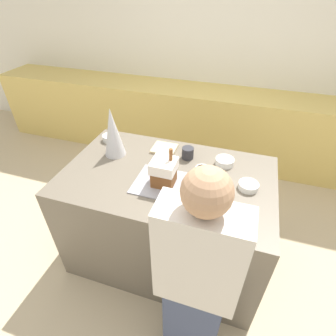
# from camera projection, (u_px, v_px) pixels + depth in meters

# --- Properties ---
(ground_plane) EXTENTS (12.00, 12.00, 0.00)m
(ground_plane) POSITION_uv_depth(u_px,v_px,m) (167.00, 251.00, 2.44)
(ground_plane) COLOR #C6B28E
(wall_back) EXTENTS (8.00, 0.05, 2.60)m
(wall_back) POSITION_uv_depth(u_px,v_px,m) (218.00, 52.00, 3.23)
(wall_back) COLOR white
(wall_back) RESTS_ON ground_plane
(back_cabinet_block) EXTENTS (6.00, 0.60, 0.92)m
(back_cabinet_block) POSITION_uv_depth(u_px,v_px,m) (207.00, 125.00, 3.49)
(back_cabinet_block) COLOR #DBBC60
(back_cabinet_block) RESTS_ON ground_plane
(kitchen_island) EXTENTS (1.53, 0.95, 0.90)m
(kitchen_island) POSITION_uv_depth(u_px,v_px,m) (167.00, 217.00, 2.17)
(kitchen_island) COLOR #6B6051
(kitchen_island) RESTS_ON ground_plane
(baking_tray) EXTENTS (0.41, 0.33, 0.01)m
(baking_tray) POSITION_uv_depth(u_px,v_px,m) (164.00, 183.00, 1.82)
(baking_tray) COLOR #9E9EA8
(baking_tray) RESTS_ON kitchen_island
(gingerbread_house) EXTENTS (0.16, 0.16, 0.27)m
(gingerbread_house) POSITION_uv_depth(u_px,v_px,m) (164.00, 172.00, 1.75)
(gingerbread_house) COLOR brown
(gingerbread_house) RESTS_ON baking_tray
(decorative_tree) EXTENTS (0.17, 0.17, 0.39)m
(decorative_tree) POSITION_uv_depth(u_px,v_px,m) (113.00, 132.00, 2.00)
(decorative_tree) COLOR silver
(decorative_tree) RESTS_ON kitchen_island
(candy_bowl_near_tray_right) EXTENTS (0.12, 0.12, 0.05)m
(candy_bowl_near_tray_right) POSITION_uv_depth(u_px,v_px,m) (110.00, 138.00, 2.27)
(candy_bowl_near_tray_right) COLOR silver
(candy_bowl_near_tray_right) RESTS_ON kitchen_island
(candy_bowl_far_right) EXTENTS (0.11, 0.11, 0.04)m
(candy_bowl_far_right) POSITION_uv_depth(u_px,v_px,m) (203.00, 170.00, 1.91)
(candy_bowl_far_right) COLOR silver
(candy_bowl_far_right) RESTS_ON kitchen_island
(candy_bowl_near_tray_left) EXTENTS (0.14, 0.14, 0.05)m
(candy_bowl_near_tray_left) POSITION_uv_depth(u_px,v_px,m) (225.00, 161.00, 1.99)
(candy_bowl_near_tray_left) COLOR white
(candy_bowl_near_tray_left) RESTS_ON kitchen_island
(candy_bowl_front_corner) EXTENTS (0.13, 0.13, 0.04)m
(candy_bowl_front_corner) POSITION_uv_depth(u_px,v_px,m) (248.00, 186.00, 1.77)
(candy_bowl_front_corner) COLOR white
(candy_bowl_front_corner) RESTS_ON kitchen_island
(cookbook) EXTENTS (0.19, 0.18, 0.02)m
(cookbook) POSITION_uv_depth(u_px,v_px,m) (164.00, 149.00, 2.17)
(cookbook) COLOR #CCB78C
(cookbook) RESTS_ON kitchen_island
(mug) EXTENTS (0.09, 0.09, 0.09)m
(mug) POSITION_uv_depth(u_px,v_px,m) (188.00, 153.00, 2.05)
(mug) COLOR #2D2D33
(mug) RESTS_ON kitchen_island
(person) EXTENTS (0.40, 0.50, 1.54)m
(person) POSITION_uv_depth(u_px,v_px,m) (196.00, 284.00, 1.35)
(person) COLOR #424C6B
(person) RESTS_ON ground_plane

